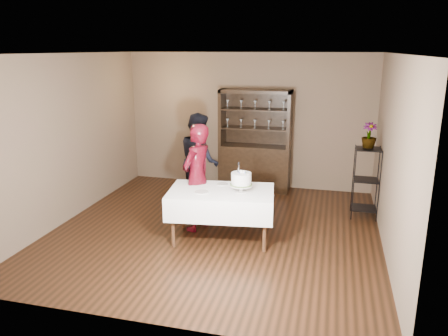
% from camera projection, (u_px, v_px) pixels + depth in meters
% --- Properties ---
extents(floor, '(5.00, 5.00, 0.00)m').
position_uv_depth(floor, '(216.00, 230.00, 6.88)').
color(floor, black).
rests_on(floor, ground).
extents(ceiling, '(5.00, 5.00, 0.00)m').
position_uv_depth(ceiling, '(215.00, 53.00, 6.16)').
color(ceiling, white).
rests_on(ceiling, back_wall).
extents(back_wall, '(5.00, 0.02, 2.70)m').
position_uv_depth(back_wall, '(248.00, 121.00, 8.85)').
color(back_wall, brown).
rests_on(back_wall, floor).
extents(wall_left, '(0.02, 5.00, 2.70)m').
position_uv_depth(wall_left, '(68.00, 138.00, 7.11)').
color(wall_left, brown).
rests_on(wall_left, floor).
extents(wall_right, '(0.02, 5.00, 2.70)m').
position_uv_depth(wall_right, '(392.00, 157.00, 5.92)').
color(wall_right, brown).
rests_on(wall_right, floor).
extents(china_hutch, '(1.40, 0.48, 2.00)m').
position_uv_depth(china_hutch, '(255.00, 157.00, 8.76)').
color(china_hutch, black).
rests_on(china_hutch, floor).
extents(plant_etagere, '(0.42, 0.42, 1.20)m').
position_uv_depth(plant_etagere, '(366.00, 180.00, 7.28)').
color(plant_etagere, black).
rests_on(plant_etagere, floor).
extents(cake_table, '(1.64, 1.13, 0.76)m').
position_uv_depth(cake_table, '(221.00, 202.00, 6.43)').
color(cake_table, white).
rests_on(cake_table, floor).
extents(woman, '(0.57, 0.71, 1.68)m').
position_uv_depth(woman, '(197.00, 178.00, 6.74)').
color(woman, '#3C050B').
rests_on(woman, floor).
extents(man, '(0.98, 1.03, 1.68)m').
position_uv_depth(man, '(199.00, 160.00, 7.82)').
color(man, black).
rests_on(man, floor).
extents(cake, '(0.38, 0.38, 0.45)m').
position_uv_depth(cake, '(241.00, 180.00, 6.28)').
color(cake, beige).
rests_on(cake, cake_table).
extents(plate_near, '(0.24, 0.24, 0.01)m').
position_uv_depth(plate_near, '(202.00, 192.00, 6.28)').
color(plate_near, beige).
rests_on(plate_near, cake_table).
extents(plate_far, '(0.22, 0.22, 0.01)m').
position_uv_depth(plate_far, '(222.00, 184.00, 6.65)').
color(plate_far, beige).
rests_on(plate_far, cake_table).
extents(potted_plant, '(0.26, 0.26, 0.42)m').
position_uv_depth(potted_plant, '(369.00, 135.00, 7.12)').
color(potted_plant, '#517135').
rests_on(potted_plant, plant_etagere).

